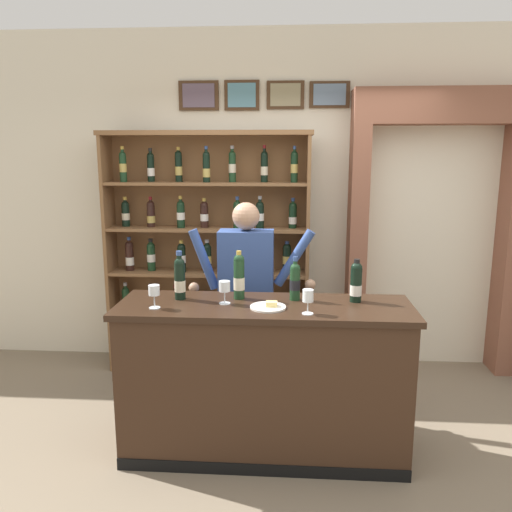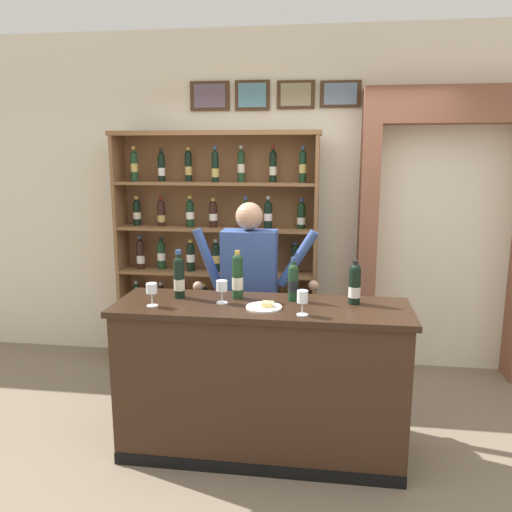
# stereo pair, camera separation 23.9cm
# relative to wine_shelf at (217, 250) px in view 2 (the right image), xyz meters

# --- Properties ---
(ground_plane) EXTENTS (14.00, 14.00, 0.02)m
(ground_plane) POSITION_rel_wine_shelf_xyz_m (0.72, -1.35, -1.12)
(ground_plane) COLOR #7A6B56
(back_wall) EXTENTS (12.00, 0.19, 3.06)m
(back_wall) POSITION_rel_wine_shelf_xyz_m (0.72, 0.34, 0.42)
(back_wall) COLOR beige
(back_wall) RESTS_ON ground
(wine_shelf) EXTENTS (1.84, 0.31, 2.16)m
(wine_shelf) POSITION_rel_wine_shelf_xyz_m (0.00, 0.00, 0.00)
(wine_shelf) COLOR brown
(wine_shelf) RESTS_ON ground
(archway_doorway) EXTENTS (1.49, 0.45, 2.51)m
(archway_doorway) POSITION_rel_wine_shelf_xyz_m (2.00, 0.22, 0.32)
(archway_doorway) COLOR brown
(archway_doorway) RESTS_ON ground
(tasting_counter) EXTENTS (1.89, 0.59, 1.03)m
(tasting_counter) POSITION_rel_wine_shelf_xyz_m (0.58, -1.36, -0.60)
(tasting_counter) COLOR #382316
(tasting_counter) RESTS_ON ground
(shopkeeper) EXTENTS (0.97, 0.22, 1.62)m
(shopkeeper) POSITION_rel_wine_shelf_xyz_m (0.41, -0.73, -0.11)
(shopkeeper) COLOR #2D3347
(shopkeeper) RESTS_ON ground
(tasting_bottle_grappa) EXTENTS (0.07, 0.07, 0.32)m
(tasting_bottle_grappa) POSITION_rel_wine_shelf_xyz_m (0.02, -1.27, 0.06)
(tasting_bottle_grappa) COLOR black
(tasting_bottle_grappa) RESTS_ON tasting_counter
(tasting_bottle_super_tuscan) EXTENTS (0.07, 0.07, 0.32)m
(tasting_bottle_super_tuscan) POSITION_rel_wine_shelf_xyz_m (0.41, -1.23, 0.06)
(tasting_bottle_super_tuscan) COLOR #19381E
(tasting_bottle_super_tuscan) RESTS_ON tasting_counter
(tasting_bottle_brunello) EXTENTS (0.07, 0.07, 0.29)m
(tasting_bottle_brunello) POSITION_rel_wine_shelf_xyz_m (0.77, -1.23, 0.04)
(tasting_bottle_brunello) COLOR #19381E
(tasting_bottle_brunello) RESTS_ON tasting_counter
(tasting_bottle_rosso) EXTENTS (0.08, 0.08, 0.28)m
(tasting_bottle_rosso) POSITION_rel_wine_shelf_xyz_m (1.17, -1.25, 0.04)
(tasting_bottle_rosso) COLOR black
(tasting_bottle_rosso) RESTS_ON tasting_counter
(wine_glass_spare) EXTENTS (0.07, 0.07, 0.15)m
(wine_glass_spare) POSITION_rel_wine_shelf_xyz_m (-0.10, -1.48, 0.02)
(wine_glass_spare) COLOR silver
(wine_glass_spare) RESTS_ON tasting_counter
(wine_glass_right) EXTENTS (0.07, 0.07, 0.15)m
(wine_glass_right) POSITION_rel_wine_shelf_xyz_m (0.85, -1.53, 0.02)
(wine_glass_right) COLOR silver
(wine_glass_right) RESTS_ON tasting_counter
(wine_glass_center) EXTENTS (0.07, 0.07, 0.15)m
(wine_glass_center) POSITION_rel_wine_shelf_xyz_m (0.33, -1.36, 0.02)
(wine_glass_center) COLOR silver
(wine_glass_center) RESTS_ON tasting_counter
(cheese_plate) EXTENTS (0.22, 0.22, 0.04)m
(cheese_plate) POSITION_rel_wine_shelf_xyz_m (0.61, -1.43, -0.08)
(cheese_plate) COLOR white
(cheese_plate) RESTS_ON tasting_counter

